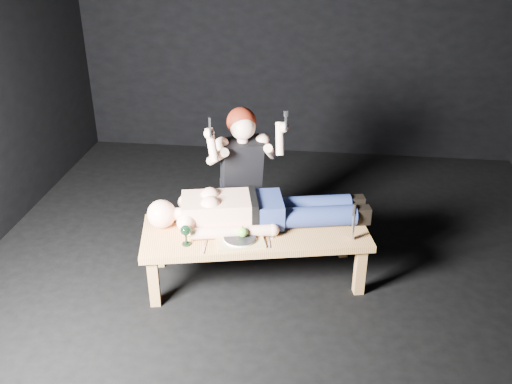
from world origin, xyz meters
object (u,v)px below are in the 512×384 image
table (255,254)px  goblet (186,235)px  carving_knife (354,222)px  serving_tray (240,240)px  kneeling_woman (240,175)px  lying_man (261,206)px

table → goblet: 0.62m
goblet → carving_knife: (1.21, 0.22, 0.07)m
serving_tray → carving_knife: 0.85m
kneeling_woman → serving_tray: bearing=-102.1°
lying_man → kneeling_woman: kneeling_woman is taller
goblet → carving_knife: 1.23m
lying_man → goblet: bearing=-154.8°
lying_man → serving_tray: lying_man is taller
carving_knife → goblet: bearing=178.0°
table → serving_tray: 0.31m
kneeling_woman → carving_knife: bearing=-51.8°
table → goblet: (-0.47, -0.27, 0.31)m
serving_tray → lying_man: bearing=67.7°
goblet → kneeling_woman: bearing=70.3°
lying_man → carving_knife: size_ratio=6.15×
table → goblet: bearing=-162.8°
lying_man → kneeling_woman: bearing=107.0°
lying_man → carving_knife: (0.70, -0.17, 0.01)m
carving_knife → lying_man: bearing=154.1°
table → carving_knife: bearing=-16.2°
table → lying_man: 0.39m
serving_tray → goblet: 0.40m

